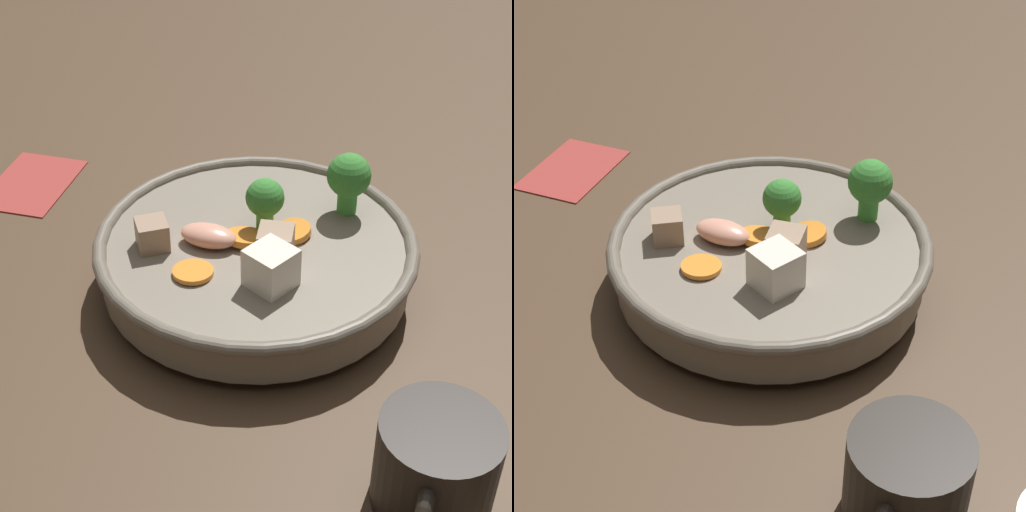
# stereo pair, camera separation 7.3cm
# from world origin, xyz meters

# --- Properties ---
(ground_plane) EXTENTS (3.00, 3.00, 0.00)m
(ground_plane) POSITION_xyz_m (0.00, 0.00, 0.00)
(ground_plane) COLOR #4C3826
(stirfry_bowl) EXTENTS (0.28, 0.28, 0.10)m
(stirfry_bowl) POSITION_xyz_m (-0.00, 0.00, 0.03)
(stirfry_bowl) COLOR slate
(stirfry_bowl) RESTS_ON ground_plane
(dark_mug) EXTENTS (0.10, 0.08, 0.07)m
(dark_mug) POSITION_xyz_m (0.17, 0.19, 0.04)
(dark_mug) COLOR black
(dark_mug) RESTS_ON ground_plane
(napkin) EXTENTS (0.12, 0.09, 0.00)m
(napkin) POSITION_xyz_m (-0.08, -0.27, 0.00)
(napkin) COLOR #A33833
(napkin) RESTS_ON ground_plane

